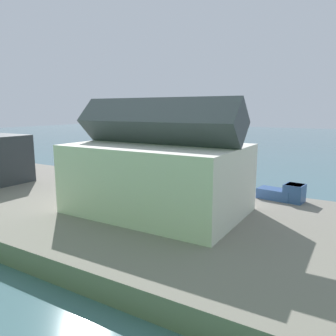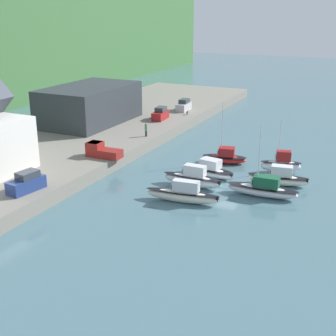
# 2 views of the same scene
# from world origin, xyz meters

# --- Properties ---
(ground_plane) EXTENTS (320.00, 320.00, 0.00)m
(ground_plane) POSITION_xyz_m (0.00, 0.00, 0.00)
(ground_plane) COLOR #476B75
(quay_promenade) EXTENTS (118.17, 24.39, 1.72)m
(quay_promenade) POSITION_xyz_m (0.00, 27.42, 0.86)
(quay_promenade) COLOR gray
(quay_promenade) RESTS_ON ground_plane
(harbor_clubhouse) EXTENTS (16.01, 10.60, 10.63)m
(harbor_clubhouse) POSITION_xyz_m (-15.79, 27.35, 5.55)
(harbor_clubhouse) COLOR silver
(harbor_clubhouse) RESTS_ON quay_promenade
(moored_boat_0) EXTENTS (2.56, 8.64, 2.60)m
(moored_boat_0) POSITION_xyz_m (-6.96, 2.86, 0.95)
(moored_boat_0) COLOR white
(moored_boat_0) RESTS_ON ground_plane
(moored_boat_1) EXTENTS (1.72, 7.54, 2.76)m
(moored_boat_1) POSITION_xyz_m (-2.08, 3.79, 1.02)
(moored_boat_1) COLOR white
(moored_boat_1) RESTS_ON ground_plane
(moored_boat_2) EXTENTS (3.49, 7.55, 2.35)m
(moored_boat_2) POSITION_xyz_m (2.20, 3.36, 0.85)
(moored_boat_2) COLOR silver
(moored_boat_2) RESTS_ON ground_plane
(moored_boat_3) EXTENTS (3.49, 6.46, 8.48)m
(moored_boat_3) POSITION_xyz_m (8.21, 3.27, 0.82)
(moored_boat_3) COLOR red
(moored_boat_3) RESTS_ON ground_plane
(moored_boat_4) EXTENTS (2.33, 8.38, 8.33)m
(moored_boat_4) POSITION_xyz_m (-1.39, -4.69, 0.91)
(moored_boat_4) COLOR silver
(moored_boat_4) RESTS_ON ground_plane
(moored_boat_5) EXTENTS (2.98, 7.49, 2.48)m
(moored_boat_5) POSITION_xyz_m (3.03, -5.48, 0.90)
(moored_boat_5) COLOR white
(moored_boat_5) RESTS_ON ground_plane
(moored_boat_6) EXTENTS (3.01, 5.50, 7.12)m
(moored_boat_6) POSITION_xyz_m (7.64, -4.70, 1.11)
(moored_boat_6) COLOR white
(moored_boat_6) RESTS_ON ground_plane
(parked_car_0) EXTENTS (4.41, 2.38, 2.16)m
(parked_car_0) POSITION_xyz_m (-15.12, 17.76, 2.64)
(parked_car_0) COLOR navy
(parked_car_0) RESTS_ON quay_promenade
(pickup_truck_0) EXTENTS (4.95, 2.57, 1.90)m
(pickup_truck_0) POSITION_xyz_m (-25.49, 17.45, 2.55)
(pickup_truck_0) COLOR #2D4C84
(pickup_truck_0) RESTS_ON quay_promenade
(pickup_truck_1) EXTENTS (2.12, 4.79, 1.90)m
(pickup_truck_1) POSITION_xyz_m (-1.33, 17.25, 2.55)
(pickup_truck_1) COLOR maroon
(pickup_truck_1) RESTS_ON quay_promenade
(person_on_quay) EXTENTS (0.40, 0.40, 2.14)m
(person_on_quay) POSITION_xyz_m (10.32, 16.79, 2.83)
(person_on_quay) COLOR #232838
(person_on_quay) RESTS_ON quay_promenade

